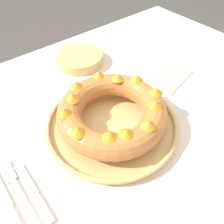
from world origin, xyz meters
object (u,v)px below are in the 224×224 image
Objects in this scene: serving_dish at (112,123)px; fork at (18,190)px; bundt_cake at (112,111)px; cake_knife at (36,196)px; serving_knife at (10,209)px; side_bowl at (79,59)px; napkin at (167,76)px.

fork is at bearing -177.94° from serving_dish.
cake_knife is at bearing -169.22° from bundt_cake.
serving_dish is 0.31m from serving_knife.
side_bowl is at bearing 44.41° from cake_knife.
side_bowl reaches higher than serving_knife.
serving_knife reaches higher than napkin.
serving_dish is at bearing -103.97° from bundt_cake.
serving_dish is 0.27m from fork.
bundt_cake reaches higher than cake_knife.
serving_knife is 1.18× the size of side_bowl.
cake_knife reaches higher than fork.
bundt_cake is 0.30m from napkin.
bundt_cake is at bearing 76.03° from serving_dish.
serving_dish reaches higher than fork.
cake_knife is (0.05, -0.01, 0.00)m from serving_knife.
bundt_cake is 0.26m from cake_knife.
bundt_cake is 1.73× the size of cake_knife.
serving_dish is 2.08× the size of side_bowl.
fork is (-0.27, -0.01, -0.01)m from serving_dish.
fork is 1.18× the size of cake_knife.
napkin is at bearing 10.31° from serving_dish.
serving_dish is at bearing -169.69° from napkin.
serving_dish is 2.18× the size of cake_knife.
napkin is at bearing 10.29° from bundt_cake.
napkin is (0.29, 0.05, -0.01)m from serving_dish.
bundt_cake is at bearing -108.06° from side_bowl.
serving_dish is 1.26× the size of bundt_cake.
serving_knife is at bearing 169.35° from cake_knife.
bundt_cake is 0.31m from serving_knife.
cake_knife is 0.50m from side_bowl.
serving_knife and cake_knife have the same top height.
fork is at bearing 121.01° from cake_knife.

